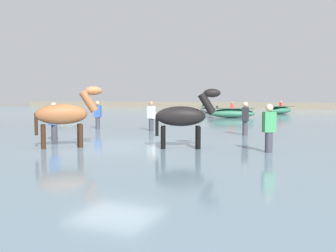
{
  "coord_description": "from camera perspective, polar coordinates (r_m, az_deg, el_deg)",
  "views": [
    {
      "loc": [
        6.11,
        -10.07,
        1.81
      ],
      "look_at": [
        0.83,
        2.02,
        0.83
      ],
      "focal_mm": 41.87,
      "sensor_mm": 36.0,
      "label": 1
    }
  ],
  "objects": [
    {
      "name": "horse_lead_black",
      "position": [
        11.26,
        2.25,
        1.18
      ],
      "size": [
        1.85,
        1.05,
        2.05
      ],
      "color": "black",
      "rests_on": "ground"
    },
    {
      "name": "person_wading_mid",
      "position": [
        13.69,
        -16.24,
        0.12
      ],
      "size": [
        0.24,
        0.34,
        1.63
      ],
      "color": "#383842",
      "rests_on": "ground"
    },
    {
      "name": "boat_far_offshore",
      "position": [
        36.51,
        6.0,
        2.35
      ],
      "size": [
        2.67,
        2.39,
        1.03
      ],
      "color": "#B2AD9E",
      "rests_on": "water_surface"
    },
    {
      "name": "person_onlooker_left",
      "position": [
        15.4,
        11.17,
        0.65
      ],
      "size": [
        0.2,
        0.32,
        1.63
      ],
      "color": "#383842",
      "rests_on": "ground"
    },
    {
      "name": "person_wading_close",
      "position": [
        17.06,
        -2.47,
        1.07
      ],
      "size": [
        0.37,
        0.29,
        1.63
      ],
      "color": "#383842",
      "rests_on": "ground"
    },
    {
      "name": "ground_plane",
      "position": [
        11.91,
        -7.59,
        -4.54
      ],
      "size": [
        120.0,
        120.0,
        0.0
      ],
      "primitive_type": "plane",
      "color": "#666051"
    },
    {
      "name": "boat_mid_channel",
      "position": [
        35.64,
        16.0,
        2.25
      ],
      "size": [
        2.28,
        3.41,
        1.15
      ],
      "color": "#337556",
      "rests_on": "water_surface"
    },
    {
      "name": "boat_distant_west",
      "position": [
        28.28,
        9.25,
        1.87
      ],
      "size": [
        3.46,
        1.88,
        1.15
      ],
      "color": "#337556",
      "rests_on": "water_surface"
    },
    {
      "name": "boat_near_starboard",
      "position": [
        27.35,
        -14.56,
        1.63
      ],
      "size": [
        1.55,
        2.84,
        0.74
      ],
      "color": "#B2AD9E",
      "rests_on": "water_surface"
    },
    {
      "name": "far_shoreline",
      "position": [
        50.93,
        16.71,
        2.65
      ],
      "size": [
        80.0,
        2.4,
        1.11
      ],
      "primitive_type": "cube",
      "color": "gray",
      "rests_on": "ground"
    },
    {
      "name": "person_onlooker_right",
      "position": [
        10.75,
        14.48,
        -0.93
      ],
      "size": [
        0.38,
        0.35,
        1.63
      ],
      "color": "#383842",
      "rests_on": "ground"
    },
    {
      "name": "person_spectator_far",
      "position": [
        18.5,
        -10.21,
        1.25
      ],
      "size": [
        0.35,
        0.25,
        1.63
      ],
      "color": "#383842",
      "rests_on": "ground"
    },
    {
      "name": "water_surface",
      "position": [
        21.04,
        6.64,
        -0.27
      ],
      "size": [
        90.0,
        90.0,
        0.33
      ],
      "primitive_type": "cube",
      "color": "slate",
      "rests_on": "ground"
    },
    {
      "name": "horse_trailing_chestnut",
      "position": [
        11.83,
        -14.84,
        1.42
      ],
      "size": [
        1.68,
        1.55,
        2.13
      ],
      "color": "brown",
      "rests_on": "ground"
    }
  ]
}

